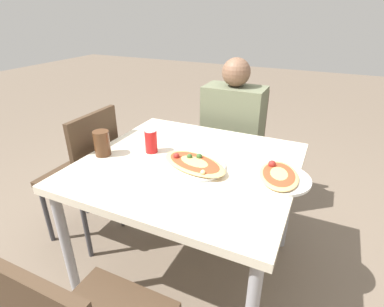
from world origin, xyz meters
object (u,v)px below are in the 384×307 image
Objects in this scene: dining_table at (189,175)px; pizza_main at (194,164)px; chair_far_seated at (236,142)px; person_seated at (232,126)px; chair_side_left at (86,171)px; pizza_second at (278,176)px; drink_glass at (102,143)px; soda_can at (151,141)px.

dining_table is 2.61× the size of pizza_main.
pizza_main reaches higher than dining_table.
chair_far_seated is (0.00, 0.83, -0.15)m from dining_table.
chair_side_left is at bearing 45.18° from person_seated.
chair_far_seated is at bearing 118.78° from pizza_second.
dining_table is at bearing -89.35° from chair_side_left.
person_seated is at bearing 93.49° from pizza_main.
person_seated reaches higher than pizza_main.
pizza_second is at bearing -88.49° from chair_side_left.
chair_side_left is 0.40m from drink_glass.
dining_table is 0.73m from chair_side_left.
pizza_second is (0.40, 0.06, -0.00)m from pizza_main.
chair_far_seated reaches higher than dining_table.
dining_table is 0.45m from pizza_second.
chair_side_left reaches higher than dining_table.
pizza_second is at bearing 2.90° from dining_table.
pizza_second reaches higher than pizza_main.
chair_side_left is 0.56m from soda_can.
drink_glass is (-0.45, -0.11, 0.14)m from dining_table.
pizza_main is 1.30× the size of pizza_second.
soda_can is (-0.24, -0.69, 0.11)m from person_seated.
dining_table is at bearing -6.30° from soda_can.
pizza_main is (0.05, -0.04, 0.09)m from dining_table.
pizza_second is (0.44, 0.02, 0.09)m from dining_table.
chair_far_seated is 2.92× the size of pizza_second.
soda_can is 0.68m from pizza_second.
pizza_main is at bearing -92.06° from chair_side_left.
dining_table is 0.11m from pizza_main.
soda_can is at bearing 73.50° from chair_far_seated.
drink_glass is at bearing -111.85° from chair_side_left.
chair_side_left is at bearing 158.15° from drink_glass.
chair_far_seated is at bearing -40.60° from chair_side_left.
dining_table is 0.27m from soda_can.
pizza_main is 3.00× the size of drink_glass.
soda_can is at bearing 173.70° from dining_table.
dining_table is 0.84m from chair_far_seated.
chair_side_left is at bearing -178.49° from pizza_second.
drink_glass is at bearing -170.98° from pizza_main.
drink_glass is (-0.50, -0.08, 0.05)m from pizza_main.
pizza_second is (0.44, -0.81, 0.23)m from chair_far_seated.
person_seated is at bearing 61.38° from drink_glass.
soda_can is (-0.24, 0.03, 0.13)m from dining_table.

